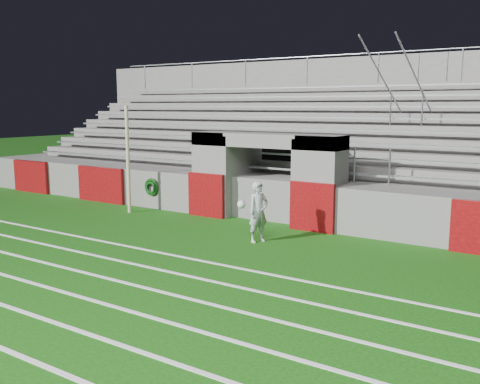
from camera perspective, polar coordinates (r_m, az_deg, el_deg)
The scene contains 6 objects.
ground at distance 13.32m, azimuth -5.01°, elevation -5.64°, with size 90.00×90.00×0.00m, color #134A0C.
field_post at distance 17.38m, azimuth -11.86°, elevation 3.40°, with size 0.11×0.11×3.42m, color #C7B094.
field_markings at distance 10.07m, azimuth -23.28°, elevation -11.25°, with size 28.00×8.09×0.01m.
stadium_structure at distance 19.84m, azimuth 9.37°, elevation 3.54°, with size 26.00×8.48×5.42m.
goalkeeper_with_ball at distance 13.40m, azimuth 1.92°, elevation -2.12°, with size 0.72×0.70×1.53m.
hose_coil at distance 17.96m, azimuth -9.44°, elevation 0.52°, with size 0.59×0.14×0.59m.
Camera 1 is at (8.01, -10.08, 3.39)m, focal length 40.00 mm.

